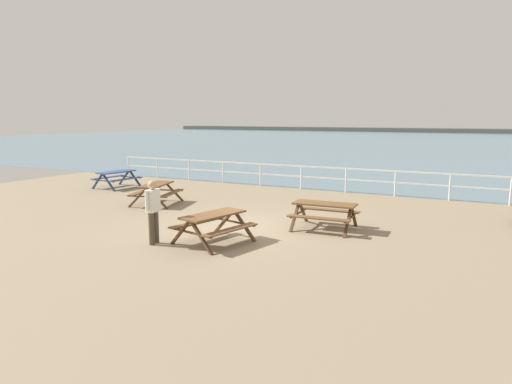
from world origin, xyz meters
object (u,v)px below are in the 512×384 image
Objects in this scene: picnic_table_far_left at (156,189)px; picnic_table_far_right at (324,209)px; visitor at (153,208)px; picnic_table_near_right at (213,221)px; picnic_table_near_left at (117,175)px.

picnic_table_far_left and picnic_table_far_right have the same top height.
picnic_table_far_left is at bearing 129.84° from visitor.
picnic_table_far_right is at bearing 47.07° from visitor.
picnic_table_near_right is at bearing -130.49° from picnic_table_far_right.
visitor reaches higher than picnic_table_far_right.
picnic_table_near_right is at bearing -141.81° from picnic_table_far_left.
picnic_table_near_left is 0.92× the size of picnic_table_near_right.
visitor reaches higher than picnic_table_near_left.
visitor reaches higher than picnic_table_near_right.
picnic_table_far_left is at bearing 170.56° from picnic_table_far_right.
picnic_table_near_left is at bearing 45.89° from picnic_table_far_left.
picnic_table_near_right is (9.09, -5.78, 0.00)m from picnic_table_near_left.
picnic_table_far_left is 1.29× the size of visitor.
picnic_table_near_right is 1.26× the size of visitor.
picnic_table_far_right is at bearing -100.29° from picnic_table_near_left.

